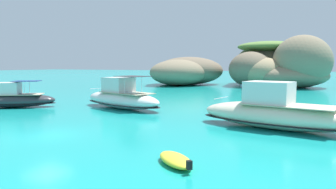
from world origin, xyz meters
TOP-DOWN VIEW (x-y plane):
  - ground_plane at (0.00, 0.00)m, footprint 400.00×400.00m
  - islet_large at (6.25, 54.77)m, footprint 25.56×29.43m
  - islet_small at (-11.93, 49.40)m, footprint 19.07×21.50m
  - motorboat_white at (-2.82, 12.39)m, footprint 10.92×6.15m
  - motorboat_charcoal at (-13.25, 8.04)m, footprint 8.64×6.94m
  - motorboat_cream at (12.42, 8.34)m, footprint 11.34×5.26m
  - dinghy_tender at (9.57, -1.81)m, footprint 2.66×2.57m

SIDE VIEW (x-z plane):
  - ground_plane at x=0.00m, z-range 0.00..0.00m
  - dinghy_tender at x=9.57m, z-range -0.07..0.51m
  - motorboat_charcoal at x=-13.25m, z-range -0.49..2.22m
  - motorboat_white at x=-2.82m, z-range -0.60..2.68m
  - motorboat_cream at x=12.42m, z-range -0.53..2.68m
  - islet_small at x=-11.93m, z-range -0.30..5.72m
  - islet_large at x=6.25m, z-range -1.09..8.73m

